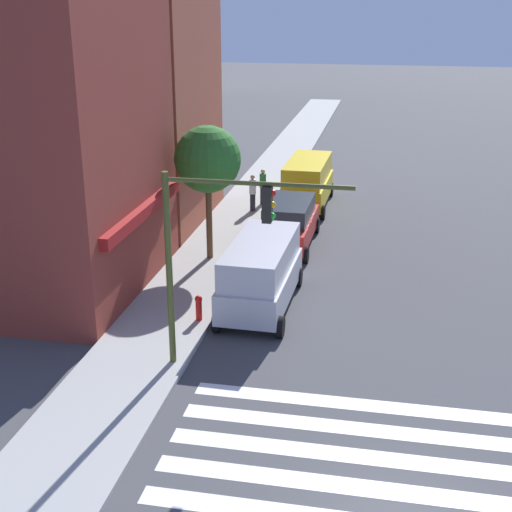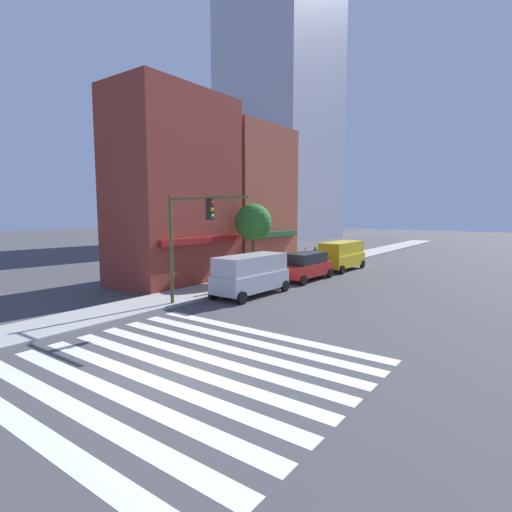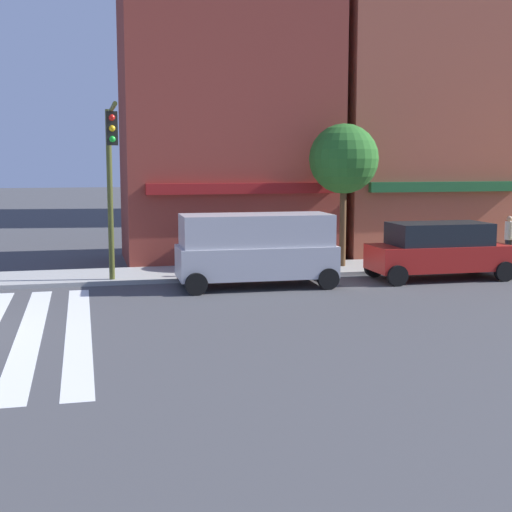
{
  "view_description": "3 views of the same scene",
  "coord_description": "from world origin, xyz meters",
  "px_view_note": "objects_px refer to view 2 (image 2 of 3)",
  "views": [
    {
      "loc": [
        -11.71,
        0.66,
        9.94
      ],
      "look_at": [
        5.49,
        4.0,
        3.5
      ],
      "focal_mm": 50.0,
      "sensor_mm": 36.0,
      "label": 1
    },
    {
      "loc": [
        -8.19,
        -8.98,
        4.83
      ],
      "look_at": [
        12.22,
        6.0,
        2.0
      ],
      "focal_mm": 28.0,
      "sensor_mm": 36.0,
      "label": 2
    },
    {
      "loc": [
        4.6,
        -17.21,
        3.97
      ],
      "look_at": [
        9.95,
        4.7,
        1.0
      ],
      "focal_mm": 50.0,
      "sensor_mm": 36.0,
      "label": 3
    }
  ],
  "objects_px": {
    "suv_red": "(306,266)",
    "van_yellow": "(342,255)",
    "van_silver": "(251,273)",
    "pedestrian_green_top": "(315,256)",
    "pedestrian_white_shirt": "(305,257)",
    "fire_hydrant": "(209,286)",
    "street_tree": "(253,222)",
    "traffic_signal": "(188,230)"
  },
  "relations": [
    {
      "from": "traffic_signal",
      "to": "street_tree",
      "type": "xyz_separation_m",
      "value": [
        8.45,
        2.32,
        0.16
      ]
    },
    {
      "from": "pedestrian_green_top",
      "to": "van_silver",
      "type": "bearing_deg",
      "value": 44.2
    },
    {
      "from": "van_silver",
      "to": "street_tree",
      "type": "height_order",
      "value": "street_tree"
    },
    {
      "from": "suv_red",
      "to": "fire_hydrant",
      "type": "relative_size",
      "value": 5.61
    },
    {
      "from": "fire_hydrant",
      "to": "street_tree",
      "type": "xyz_separation_m",
      "value": [
        5.66,
        1.1,
        3.46
      ]
    },
    {
      "from": "van_yellow",
      "to": "pedestrian_white_shirt",
      "type": "xyz_separation_m",
      "value": [
        -1.81,
        2.4,
        -0.21
      ]
    },
    {
      "from": "suv_red",
      "to": "van_yellow",
      "type": "relative_size",
      "value": 0.94
    },
    {
      "from": "van_yellow",
      "to": "suv_red",
      "type": "bearing_deg",
      "value": -178.7
    },
    {
      "from": "van_silver",
      "to": "van_yellow",
      "type": "height_order",
      "value": "same"
    },
    {
      "from": "traffic_signal",
      "to": "street_tree",
      "type": "bearing_deg",
      "value": 15.34
    },
    {
      "from": "van_silver",
      "to": "street_tree",
      "type": "bearing_deg",
      "value": 36.51
    },
    {
      "from": "pedestrian_green_top",
      "to": "pedestrian_white_shirt",
      "type": "distance_m",
      "value": 1.24
    },
    {
      "from": "pedestrian_green_top",
      "to": "pedestrian_white_shirt",
      "type": "relative_size",
      "value": 1.0
    },
    {
      "from": "pedestrian_green_top",
      "to": "fire_hydrant",
      "type": "bearing_deg",
      "value": 35.85
    },
    {
      "from": "traffic_signal",
      "to": "suv_red",
      "type": "xyz_separation_m",
      "value": [
        10.87,
        -0.48,
        -2.89
      ]
    },
    {
      "from": "traffic_signal",
      "to": "pedestrian_green_top",
      "type": "relative_size",
      "value": 3.19
    },
    {
      "from": "van_silver",
      "to": "fire_hydrant",
      "type": "relative_size",
      "value": 6.0
    },
    {
      "from": "van_silver",
      "to": "street_tree",
      "type": "distance_m",
      "value": 5.61
    },
    {
      "from": "suv_red",
      "to": "pedestrian_green_top",
      "type": "bearing_deg",
      "value": 22.16
    },
    {
      "from": "suv_red",
      "to": "fire_hydrant",
      "type": "height_order",
      "value": "suv_red"
    },
    {
      "from": "van_silver",
      "to": "pedestrian_green_top",
      "type": "bearing_deg",
      "value": 11.6
    },
    {
      "from": "pedestrian_white_shirt",
      "to": "street_tree",
      "type": "bearing_deg",
      "value": -41.6
    },
    {
      "from": "pedestrian_green_top",
      "to": "street_tree",
      "type": "bearing_deg",
      "value": 29.18
    },
    {
      "from": "fire_hydrant",
      "to": "traffic_signal",
      "type": "bearing_deg",
      "value": -156.41
    },
    {
      "from": "suv_red",
      "to": "van_yellow",
      "type": "bearing_deg",
      "value": 0.84
    },
    {
      "from": "van_silver",
      "to": "fire_hydrant",
      "type": "xyz_separation_m",
      "value": [
        -1.67,
        1.7,
        -0.67
      ]
    },
    {
      "from": "pedestrian_white_shirt",
      "to": "van_silver",
      "type": "bearing_deg",
      "value": -25.48
    },
    {
      "from": "traffic_signal",
      "to": "pedestrian_white_shirt",
      "type": "bearing_deg",
      "value": 7.22
    },
    {
      "from": "suv_red",
      "to": "van_yellow",
      "type": "xyz_separation_m",
      "value": [
        6.07,
        -0.0,
        0.25
      ]
    },
    {
      "from": "van_silver",
      "to": "fire_hydrant",
      "type": "bearing_deg",
      "value": 135.97
    },
    {
      "from": "fire_hydrant",
      "to": "street_tree",
      "type": "bearing_deg",
      "value": 11.0
    },
    {
      "from": "van_silver",
      "to": "suv_red",
      "type": "distance_m",
      "value": 6.42
    },
    {
      "from": "suv_red",
      "to": "street_tree",
      "type": "height_order",
      "value": "street_tree"
    },
    {
      "from": "van_silver",
      "to": "van_yellow",
      "type": "distance_m",
      "value": 12.48
    },
    {
      "from": "pedestrian_white_shirt",
      "to": "fire_hydrant",
      "type": "height_order",
      "value": "pedestrian_white_shirt"
    },
    {
      "from": "van_yellow",
      "to": "pedestrian_green_top",
      "type": "distance_m",
      "value": 2.23
    },
    {
      "from": "traffic_signal",
      "to": "van_silver",
      "type": "bearing_deg",
      "value": -6.17
    },
    {
      "from": "van_silver",
      "to": "suv_red",
      "type": "relative_size",
      "value": 1.07
    },
    {
      "from": "traffic_signal",
      "to": "van_silver",
      "type": "relative_size",
      "value": 1.12
    },
    {
      "from": "traffic_signal",
      "to": "suv_red",
      "type": "distance_m",
      "value": 11.26
    },
    {
      "from": "fire_hydrant",
      "to": "pedestrian_white_shirt",
      "type": "bearing_deg",
      "value": 3.24
    },
    {
      "from": "traffic_signal",
      "to": "van_yellow",
      "type": "distance_m",
      "value": 17.15
    }
  ]
}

